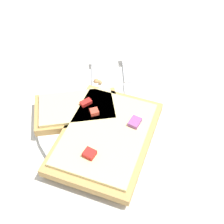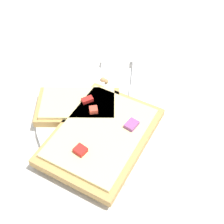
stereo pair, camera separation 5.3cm
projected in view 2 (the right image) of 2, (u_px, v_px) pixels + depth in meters
name	position (u px, v px, depth m)	size (l,w,h in m)	color
ground_plane	(112.00, 120.00, 0.54)	(4.00, 4.00, 0.00)	beige
plate	(112.00, 118.00, 0.54)	(0.26, 0.26, 0.01)	white
fork	(98.00, 103.00, 0.55)	(0.20, 0.14, 0.01)	silver
knife	(135.00, 89.00, 0.58)	(0.20, 0.14, 0.01)	silver
pizza_slice_main	(101.00, 135.00, 0.50)	(0.21, 0.17, 0.03)	tan
pizza_slice_corner	(78.00, 106.00, 0.54)	(0.15, 0.16, 0.03)	tan
crumb_scatter	(101.00, 104.00, 0.55)	(0.16, 0.10, 0.01)	tan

